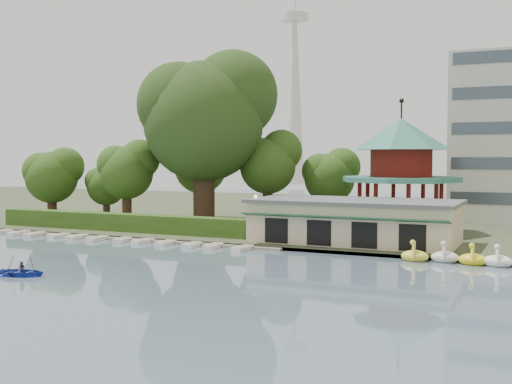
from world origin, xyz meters
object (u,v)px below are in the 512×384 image
Objects in this scene: boathouse at (354,221)px; big_tree at (206,113)px; rowboat_with_passengers at (21,268)px; dock at (124,238)px; pavilion at (401,163)px.

boathouse is 22.51m from big_tree.
big_tree is 32.14m from rowboat_with_passengers.
boathouse is 3.38× the size of rowboat_with_passengers.
big_tree is at bearing 161.65° from boathouse.
rowboat_with_passengers is (1.87, -29.55, -12.52)m from big_tree.
rowboat_with_passengers is (-16.95, -23.31, -1.87)m from boathouse.
boathouse is (22.00, 4.77, 2.25)m from dock.
big_tree is (3.18, 11.02, 12.90)m from dock.
big_tree is at bearing 73.89° from dock.
dock is 6.19× the size of rowboat_with_passengers.
boathouse is 1.38× the size of pavilion.
dock is 2.52× the size of pavilion.
dock is 17.26m from big_tree.
big_tree reaches higher than pavilion.
rowboat_with_passengers is (-18.95, -33.33, -6.98)m from pavilion.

